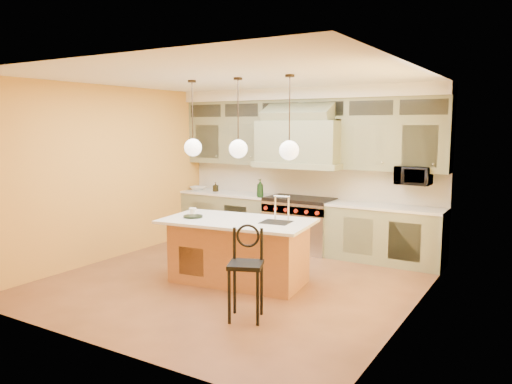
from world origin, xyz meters
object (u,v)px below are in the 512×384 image
Objects in this scene: microwave at (413,176)px; counter_stool at (246,267)px; kitchen_island at (239,250)px; range at (300,224)px.

counter_stool is at bearing -107.68° from microwave.
range is at bearing 84.64° from kitchen_island.
microwave is (1.06, 3.33, 0.83)m from counter_stool.
counter_stool reaches higher than range.
kitchen_island is 4.11× the size of microwave.
microwave reaches higher than counter_stool.
kitchen_island reaches higher than range.
microwave reaches higher than kitchen_island.
counter_stool is (0.89, -3.22, 0.14)m from range.
range is at bearing 82.76° from counter_stool.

